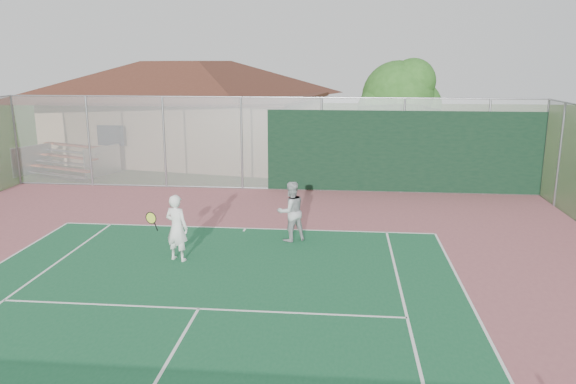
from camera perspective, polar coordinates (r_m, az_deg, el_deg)
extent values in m
cylinder|color=gray|center=(24.57, -25.92, 4.73)|extent=(0.08, 0.08, 3.50)
cylinder|color=gray|center=(23.15, -19.55, 4.85)|extent=(0.08, 0.08, 3.50)
cylinder|color=gray|center=(22.05, -12.44, 4.92)|extent=(0.08, 0.08, 3.50)
cylinder|color=gray|center=(21.32, -4.72, 4.90)|extent=(0.08, 0.08, 3.50)
cylinder|color=gray|center=(20.99, 3.39, 4.79)|extent=(0.08, 0.08, 3.50)
cylinder|color=gray|center=(21.09, 11.59, 4.58)|extent=(0.08, 0.08, 3.50)
cylinder|color=gray|center=(21.61, 19.54, 4.29)|extent=(0.08, 0.08, 3.50)
cylinder|color=gray|center=(22.18, 24.57, 4.06)|extent=(0.08, 0.08, 3.50)
cylinder|color=gray|center=(20.97, -2.09, 9.61)|extent=(20.00, 0.05, 0.05)
cylinder|color=gray|center=(21.48, -2.01, 0.39)|extent=(20.00, 0.05, 0.05)
cube|color=#999EA0|center=(21.16, -2.05, 4.88)|extent=(20.00, 0.02, 3.50)
cube|color=black|center=(21.07, 11.58, 4.02)|extent=(10.00, 0.04, 3.00)
cylinder|color=gray|center=(20.78, 25.87, 3.38)|extent=(0.08, 0.08, 3.50)
cube|color=tan|center=(28.93, -9.91, 6.48)|extent=(13.18, 10.00, 2.98)
cube|color=#552C1F|center=(28.79, -10.03, 9.52)|extent=(13.76, 10.58, 0.18)
pyramid|color=#552C1F|center=(28.73, -10.18, 12.98)|extent=(14.49, 11.00, 1.79)
cube|color=black|center=(24.66, -7.86, 4.32)|extent=(0.89, 0.06, 2.09)
cube|color=#A44225|center=(25.44, -22.08, 2.25)|extent=(3.25, 1.55, 0.06)
cube|color=#B2B5BA|center=(25.24, -22.32, 1.62)|extent=(3.24, 1.52, 0.05)
cube|color=#A44225|center=(25.91, -21.53, 3.37)|extent=(3.25, 1.55, 0.06)
cube|color=#B2B5BA|center=(25.71, -21.77, 2.77)|extent=(3.24, 1.52, 0.05)
cube|color=#A44225|center=(26.40, -21.00, 4.46)|extent=(3.25, 1.55, 0.06)
cube|color=#B2B5BA|center=(26.18, -21.23, 3.87)|extent=(3.24, 1.52, 0.05)
cube|color=#B2B5BA|center=(26.69, -24.52, 3.00)|extent=(0.82, 1.91, 1.24)
cube|color=#B2B5BA|center=(25.27, -18.31, 3.01)|extent=(0.82, 1.91, 1.24)
cylinder|color=#362413|center=(24.18, 10.89, 4.64)|extent=(0.33, 0.33, 2.60)
sphere|color=#25571B|center=(23.96, 11.10, 9.46)|extent=(2.97, 2.97, 2.97)
sphere|color=#25571B|center=(24.35, 12.98, 8.56)|extent=(2.04, 2.04, 2.04)
sphere|color=#25571B|center=(23.56, 9.32, 8.34)|extent=(1.85, 1.85, 1.85)
sphere|color=#25571B|center=(23.19, 11.69, 7.93)|extent=(1.67, 1.67, 1.67)
sphere|color=#25571B|center=(24.68, 10.28, 9.18)|extent=(1.85, 1.85, 1.85)
sphere|color=#25571B|center=(23.80, 12.57, 10.94)|extent=(1.85, 1.85, 1.85)
imported|color=white|center=(14.04, -11.23, -3.66)|extent=(0.71, 0.58, 1.67)
imported|color=#ABAEB0|center=(15.26, 0.30, -2.05)|extent=(1.01, 0.95, 1.65)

